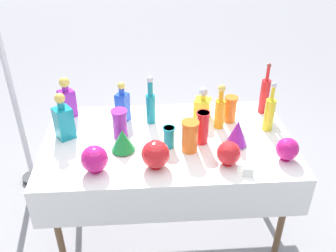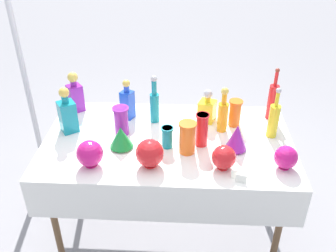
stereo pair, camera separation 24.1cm
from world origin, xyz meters
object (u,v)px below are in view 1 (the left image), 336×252
(round_bowl_2, at_px, (229,153))
(canopy_pole, at_px, (4,58))
(fluted_vase_1, at_px, (237,133))
(square_decanter_3, at_px, (203,107))
(round_bowl_1, at_px, (94,159))
(round_bowl_0, at_px, (156,154))
(slender_vase_3, at_px, (168,136))
(round_bowl_3, at_px, (287,149))
(square_decanter_0, at_px, (67,99))
(tall_bottle_1, at_px, (265,95))
(tall_bottle_0, at_px, (269,113))
(fluted_vase_0, at_px, (123,140))
(slender_vase_1, at_px, (231,108))
(slender_vase_4, at_px, (120,123))
(slender_vase_0, at_px, (190,136))
(tall_bottle_2, at_px, (151,104))
(square_decanter_2, at_px, (63,120))
(tall_bottle_3, at_px, (220,110))
(slender_vase_2, at_px, (203,127))
(square_decanter_1, at_px, (123,104))

(round_bowl_2, distance_m, canopy_pole, 1.73)
(fluted_vase_1, distance_m, canopy_pole, 1.73)
(square_decanter_3, distance_m, round_bowl_1, 0.90)
(round_bowl_0, bearing_deg, slender_vase_3, 66.00)
(round_bowl_1, height_order, round_bowl_3, round_bowl_1)
(square_decanter_0, height_order, round_bowl_1, square_decanter_0)
(tall_bottle_1, relative_size, slender_vase_3, 2.68)
(tall_bottle_0, distance_m, round_bowl_3, 0.34)
(square_decanter_3, distance_m, fluted_vase_0, 0.66)
(slender_vase_1, xyz_separation_m, round_bowl_0, (-0.54, -0.48, -0.01))
(slender_vase_4, bearing_deg, slender_vase_0, -22.99)
(tall_bottle_1, xyz_separation_m, square_decanter_3, (-0.46, -0.06, -0.05))
(square_decanter_3, height_order, round_bowl_3, square_decanter_3)
(round_bowl_2, bearing_deg, tall_bottle_2, 131.16)
(slender_vase_3, relative_size, fluted_vase_0, 0.96)
(tall_bottle_1, relative_size, square_decanter_2, 1.19)
(tall_bottle_3, height_order, fluted_vase_0, tall_bottle_3)
(tall_bottle_3, xyz_separation_m, square_decanter_0, (-1.06, 0.22, 0.00))
(tall_bottle_2, bearing_deg, slender_vase_2, -40.32)
(square_decanter_3, height_order, fluted_vase_0, square_decanter_3)
(slender_vase_1, xyz_separation_m, fluted_vase_0, (-0.74, -0.31, -0.02))
(tall_bottle_0, xyz_separation_m, tall_bottle_2, (-0.79, 0.15, 0.01))
(square_decanter_3, bearing_deg, round_bowl_0, -123.32)
(tall_bottle_0, distance_m, fluted_vase_1, 0.31)
(round_bowl_2, bearing_deg, tall_bottle_3, 87.18)
(tall_bottle_0, distance_m, round_bowl_1, 1.19)
(tall_bottle_1, relative_size, canopy_pole, 0.14)
(slender_vase_0, relative_size, slender_vase_1, 1.10)
(tall_bottle_1, bearing_deg, slender_vase_0, -143.08)
(tall_bottle_0, bearing_deg, square_decanter_0, 168.74)
(fluted_vase_0, height_order, canopy_pole, canopy_pole)
(square_decanter_1, distance_m, slender_vase_0, 0.58)
(tall_bottle_3, relative_size, fluted_vase_0, 2.16)
(square_decanter_0, relative_size, slender_vase_1, 1.60)
(tall_bottle_0, xyz_separation_m, round_bowl_2, (-0.35, -0.36, -0.05))
(square_decanter_3, xyz_separation_m, slender_vase_3, (-0.26, -0.34, -0.01))
(square_decanter_1, relative_size, canopy_pole, 0.11)
(square_decanter_3, xyz_separation_m, round_bowl_3, (0.44, -0.52, -0.02))
(slender_vase_3, bearing_deg, tall_bottle_3, 30.25)
(round_bowl_2, bearing_deg, square_decanter_2, 160.65)
(slender_vase_4, height_order, round_bowl_3, slender_vase_4)
(slender_vase_2, relative_size, slender_vase_4, 1.13)
(canopy_pole, bearing_deg, fluted_vase_0, -38.13)
(square_decanter_3, bearing_deg, tall_bottle_3, -52.42)
(tall_bottle_1, xyz_separation_m, slender_vase_0, (-0.59, -0.45, -0.03))
(square_decanter_3, bearing_deg, tall_bottle_2, -175.16)
(fluted_vase_0, bearing_deg, slender_vase_4, 97.97)
(round_bowl_1, bearing_deg, slender_vase_2, 20.71)
(square_decanter_0, height_order, round_bowl_3, square_decanter_0)
(square_decanter_3, xyz_separation_m, slender_vase_4, (-0.57, -0.20, 0.01))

